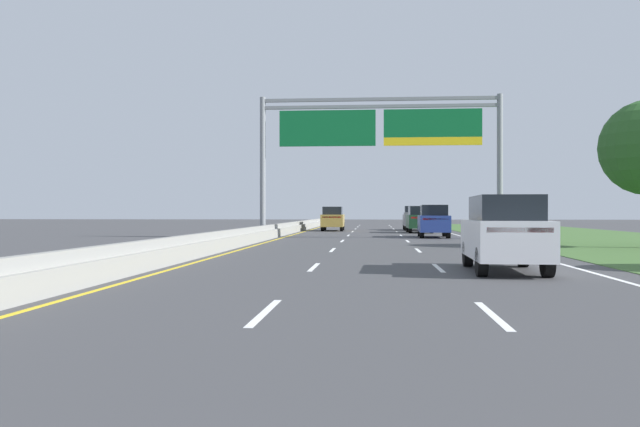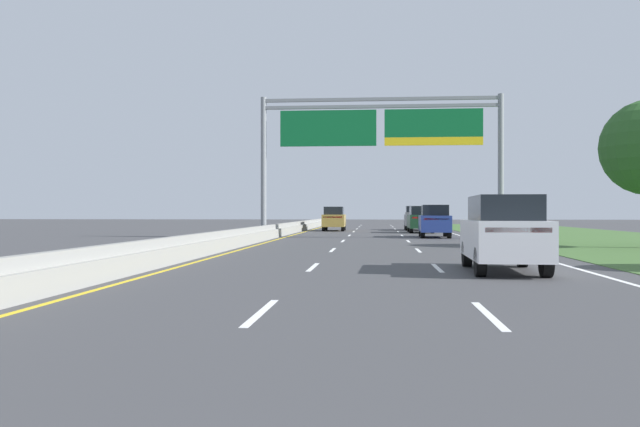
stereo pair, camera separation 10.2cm
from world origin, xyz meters
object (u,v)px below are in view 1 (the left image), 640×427
pickup_truck_grey (415,218)px  car_blue_right_lane_suv (434,221)px  car_white_right_lane_suv (504,232)px  overhead_sign_gantry (380,136)px  car_darkgreen_right_lane_suv (419,219)px  car_gold_left_lane_suv (333,218)px

pickup_truck_grey → car_blue_right_lane_suv: 17.26m
car_white_right_lane_suv → overhead_sign_gantry: bearing=9.9°
overhead_sign_gantry → pickup_truck_grey: 20.59m
car_darkgreen_right_lane_suv → car_gold_left_lane_suv: bearing=56.7°
overhead_sign_gantry → car_darkgreen_right_lane_suv: (3.27, 12.16, -5.29)m
car_gold_left_lane_suv → car_white_right_lane_suv: bearing=-170.3°
pickup_truck_grey → car_darkgreen_right_lane_suv: pickup_truck_grey is taller
car_gold_left_lane_suv → car_blue_right_lane_suv: same height
pickup_truck_grey → car_gold_left_lane_suv: 7.79m
pickup_truck_grey → car_darkgreen_right_lane_suv: (-0.07, -7.45, 0.02)m
car_gold_left_lane_suv → car_darkgreen_right_lane_suv: bearing=-123.7°
car_darkgreen_right_lane_suv → car_gold_left_lane_suv: same height
car_blue_right_lane_suv → car_darkgreen_right_lane_suv: bearing=3.1°
pickup_truck_grey → overhead_sign_gantry: bearing=171.1°
overhead_sign_gantry → car_gold_left_lane_suv: 18.10m
overhead_sign_gantry → car_white_right_lane_suv: 23.39m
car_blue_right_lane_suv → pickup_truck_grey: bearing=2.2°
pickup_truck_grey → car_darkgreen_right_lane_suv: bearing=-179.8°
car_darkgreen_right_lane_suv → overhead_sign_gantry: bearing=164.7°
overhead_sign_gantry → car_gold_left_lane_suv: size_ratio=3.19×
overhead_sign_gantry → car_white_right_lane_suv: (3.27, -22.55, -5.29)m
car_gold_left_lane_suv → car_blue_right_lane_suv: 16.32m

